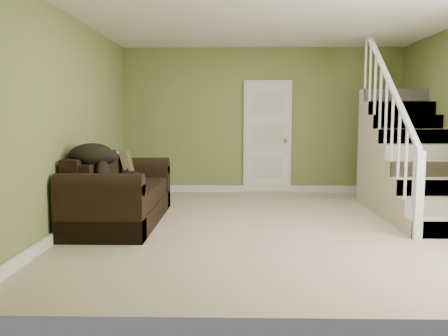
{
  "coord_description": "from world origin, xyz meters",
  "views": [
    {
      "loc": [
        -0.51,
        -5.86,
        1.37
      ],
      "look_at": [
        -0.63,
        0.06,
        0.73
      ],
      "focal_mm": 38.0,
      "sensor_mm": 36.0,
      "label": 1
    }
  ],
  "objects_px": {
    "side_table": "(124,183)",
    "sofa": "(118,196)",
    "cat": "(132,178)",
    "banana": "(125,191)"
  },
  "relations": [
    {
      "from": "side_table",
      "to": "banana",
      "type": "bearing_deg",
      "value": -76.59
    },
    {
      "from": "sofa",
      "to": "cat",
      "type": "distance_m",
      "value": 0.32
    },
    {
      "from": "banana",
      "to": "cat",
      "type": "bearing_deg",
      "value": 87.85
    },
    {
      "from": "side_table",
      "to": "sofa",
      "type": "bearing_deg",
      "value": -80.07
    },
    {
      "from": "sofa",
      "to": "side_table",
      "type": "bearing_deg",
      "value": 99.93
    },
    {
      "from": "side_table",
      "to": "banana",
      "type": "distance_m",
      "value": 2.15
    },
    {
      "from": "side_table",
      "to": "cat",
      "type": "xyz_separation_m",
      "value": [
        0.45,
        -1.49,
        0.28
      ]
    },
    {
      "from": "sofa",
      "to": "cat",
      "type": "xyz_separation_m",
      "value": [
        0.2,
        -0.04,
        0.24
      ]
    },
    {
      "from": "sofa",
      "to": "side_table",
      "type": "height_order",
      "value": "sofa"
    },
    {
      "from": "sofa",
      "to": "cat",
      "type": "bearing_deg",
      "value": -12.67
    }
  ]
}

